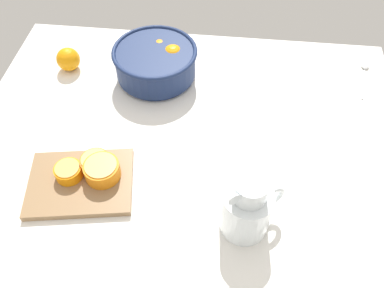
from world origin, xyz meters
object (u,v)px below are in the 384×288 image
at_px(juice_pitcher, 246,210).
at_px(orange_half_1, 96,164).
at_px(fruit_bowl, 156,62).
at_px(orange_half_2, 102,170).
at_px(loose_orange_1, 68,59).
at_px(orange_half_0, 69,172).
at_px(cutting_board, 81,183).
at_px(spoon, 365,74).

xyz_separation_m(juice_pitcher, orange_half_1, (-0.35, 0.10, -0.03)).
height_order(fruit_bowl, juice_pitcher, juice_pitcher).
distance_m(orange_half_2, loose_orange_1, 0.43).
xyz_separation_m(fruit_bowl, orange_half_0, (-0.14, -0.39, -0.02)).
relative_size(orange_half_0, orange_half_2, 0.77).
height_order(cutting_board, spoon, cutting_board).
bearing_deg(orange_half_0, spoon, 31.23).
bearing_deg(orange_half_2, fruit_bowl, 80.36).
relative_size(cutting_board, loose_orange_1, 3.52).
bearing_deg(orange_half_2, orange_half_0, -173.31).
relative_size(cutting_board, orange_half_0, 3.76).
bearing_deg(juice_pitcher, fruit_bowl, 120.34).
distance_m(juice_pitcher, orange_half_1, 0.37).
relative_size(orange_half_1, loose_orange_1, 1.02).
bearing_deg(orange_half_0, cutting_board, -24.98).
xyz_separation_m(cutting_board, orange_half_1, (0.03, 0.04, 0.03)).
xyz_separation_m(fruit_bowl, orange_half_2, (-0.06, -0.38, -0.02)).
height_order(loose_orange_1, spoon, loose_orange_1).
bearing_deg(orange_half_1, juice_pitcher, -15.93).
xyz_separation_m(fruit_bowl, cutting_board, (-0.11, -0.40, -0.04)).
bearing_deg(orange_half_0, orange_half_1, 24.82).
bearing_deg(fruit_bowl, orange_half_0, -110.23).
relative_size(juice_pitcher, orange_half_2, 2.08).
height_order(fruit_bowl, orange_half_1, fruit_bowl).
bearing_deg(orange_half_1, orange_half_0, -155.18).
relative_size(orange_half_2, loose_orange_1, 1.22).
xyz_separation_m(orange_half_0, spoon, (0.75, 0.46, -0.03)).
height_order(orange_half_0, loose_orange_1, loose_orange_1).
distance_m(juice_pitcher, orange_half_0, 0.42).
bearing_deg(orange_half_0, orange_half_2, 6.69).
bearing_deg(orange_half_0, loose_orange_1, 107.38).
xyz_separation_m(cutting_board, loose_orange_1, (-0.15, 0.40, 0.03)).
bearing_deg(juice_pitcher, spoon, 57.18).
bearing_deg(orange_half_2, loose_orange_1, 117.70).
xyz_separation_m(juice_pitcher, orange_half_2, (-0.33, 0.08, -0.03)).
height_order(cutting_board, orange_half_2, orange_half_2).
bearing_deg(spoon, cutting_board, -147.11).
bearing_deg(cutting_board, orange_half_0, 155.02).
bearing_deg(cutting_board, spoon, 32.89).
bearing_deg(loose_orange_1, cutting_board, -69.67).
distance_m(orange_half_2, spoon, 0.81).
xyz_separation_m(loose_orange_1, spoon, (0.88, 0.07, -0.03)).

